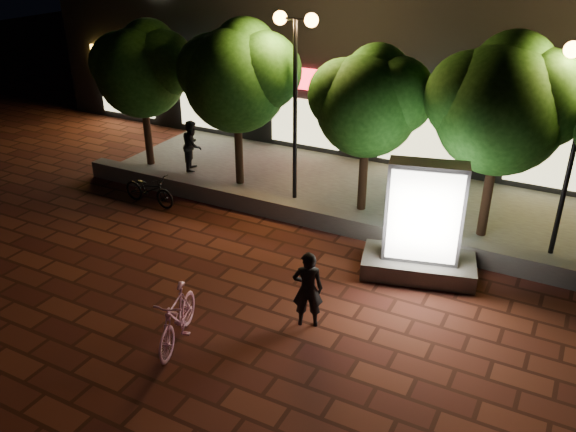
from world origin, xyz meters
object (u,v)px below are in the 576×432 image
Objects in this scene: tree_far_left at (143,66)px; rider at (308,289)px; scooter_pink at (177,317)px; ad_kiosk at (422,231)px; tree_mid at (370,98)px; pedestrian at (192,145)px; street_lamp_left at (295,61)px; scooter_parked at (149,189)px; tree_right at (505,101)px; tree_left at (239,73)px.

tree_far_left reaches higher than rider.
scooter_pink is (6.46, -7.14, -2.73)m from tree_far_left.
scooter_pink is (-3.36, -4.56, -0.54)m from ad_kiosk.
tree_mid is at bearing -105.68° from rider.
tree_far_left reaches higher than pedestrian.
street_lamp_left is (-2.05, -0.26, 0.81)m from tree_mid.
scooter_parked is (-6.51, 3.02, -0.37)m from rider.
ad_kiosk is at bearing -14.70° from tree_far_left.
ad_kiosk is (9.82, -2.58, -2.19)m from tree_far_left.
tree_right is at bearing 2.81° from street_lamp_left.
ad_kiosk is 8.75m from pedestrian.
tree_right reaches higher than rider.
tree_far_left is 10.81m from tree_right.
tree_left is 0.97× the size of tree_right.
tree_left is at bearing 172.30° from street_lamp_left.
scooter_pink is (-1.04, -7.14, -2.65)m from tree_mid.
scooter_pink is at bearing -67.47° from tree_left.
rider is at bearing -115.98° from ad_kiosk.
tree_left is 4.19m from scooter_parked.
street_lamp_left is at bearing -177.19° from tree_right.
street_lamp_left is at bearing 81.58° from scooter_pink.
pedestrian is at bearing 10.39° from scooter_parked.
tree_right is at bearing 0.00° from tree_left.
street_lamp_left is 2.76× the size of scooter_pink.
street_lamp_left is (-5.36, -0.26, 0.46)m from tree_right.
pedestrian is (-5.97, 0.20, -2.32)m from tree_mid.
tree_left is 7.22m from ad_kiosk.
tree_left is 8.25m from scooter_pink.
pedestrian is (-4.94, 7.33, 0.33)m from scooter_pink.
street_lamp_left is 1.87× the size of ad_kiosk.
ad_kiosk is 1.70× the size of pedestrian.
tree_right is at bearing 0.00° from tree_mid.
rider is (1.94, 1.65, 0.26)m from scooter_pink.
ad_kiosk is 1.57× the size of scooter_parked.
tree_right is (3.31, 0.00, 0.35)m from tree_mid.
rider is (8.41, -5.49, -2.46)m from tree_far_left.
scooter_pink is at bearing -47.84° from tree_far_left.
tree_far_left reaches higher than ad_kiosk.
tree_far_left is 2.64× the size of scooter_parked.
rider is (0.91, -5.49, -2.39)m from tree_mid.
tree_far_left is at bearing 115.34° from scooter_pink.
tree_left is 2.61× the size of scooter_pink.
scooter_pink is at bearing -126.39° from ad_kiosk.
ad_kiosk is at bearing 36.78° from scooter_pink.
scooter_pink reaches higher than scooter_parked.
pedestrian is (-9.28, 0.20, -2.67)m from tree_right.
scooter_pink is at bearing -81.60° from street_lamp_left.
scooter_pink is (2.96, -7.14, -2.88)m from tree_left.
scooter_parked is at bearing -148.19° from street_lamp_left.
tree_right reaches higher than scooter_pink.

